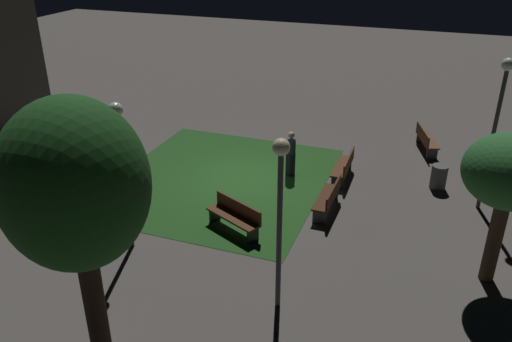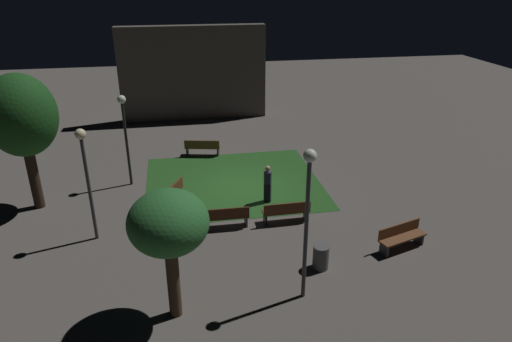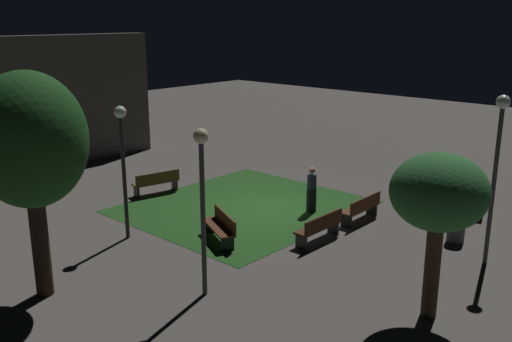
% 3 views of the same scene
% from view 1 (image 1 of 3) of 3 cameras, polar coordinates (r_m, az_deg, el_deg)
% --- Properties ---
extents(ground_plane, '(60.00, 60.00, 0.00)m').
position_cam_1_polar(ground_plane, '(17.79, -1.53, -0.82)').
color(ground_plane, '#56514C').
extents(grass_lawn, '(7.75, 6.92, 0.01)m').
position_cam_1_polar(grass_lawn, '(17.74, -3.94, -0.92)').
color(grass_lawn, '#23511E').
rests_on(grass_lawn, ground).
extents(bench_path_side, '(1.81, 0.50, 0.88)m').
position_cam_1_polar(bench_path_side, '(15.73, 8.03, -2.87)').
color(bench_path_side, '#422314').
rests_on(bench_path_side, ground).
extents(bench_front_right, '(1.81, 0.51, 0.88)m').
position_cam_1_polar(bench_front_right, '(17.80, 9.72, 0.54)').
color(bench_front_right, '#512D19').
rests_on(bench_front_right, ground).
extents(bench_back_row, '(1.86, 0.86, 0.88)m').
position_cam_1_polar(bench_back_row, '(18.31, -15.53, 0.67)').
color(bench_back_row, brown).
rests_on(bench_back_row, ground).
extents(bench_lawn_edge, '(1.21, 1.83, 0.88)m').
position_cam_1_polar(bench_lawn_edge, '(14.67, -2.33, -4.89)').
color(bench_lawn_edge, '#512D19').
rests_on(bench_lawn_edge, ground).
extents(bench_near_trees, '(1.86, 0.99, 0.88)m').
position_cam_1_polar(bench_near_trees, '(20.79, 18.18, 3.35)').
color(bench_near_trees, brown).
rests_on(bench_near_trees, ground).
extents(tree_back_right, '(2.11, 2.11, 3.79)m').
position_cam_1_polar(tree_back_right, '(12.86, 26.19, -0.29)').
color(tree_back_right, '#423021').
rests_on(tree_back_right, ground).
extents(tree_tall_center, '(2.65, 2.65, 5.44)m').
position_cam_1_polar(tree_tall_center, '(9.49, -19.35, -1.74)').
color(tree_tall_center, '#2D2116').
rests_on(tree_tall_center, ground).
extents(lamp_post_near_wall, '(0.36, 0.36, 4.08)m').
position_cam_1_polar(lamp_post_near_wall, '(13.28, -14.69, 2.12)').
color(lamp_post_near_wall, black).
rests_on(lamp_post_near_wall, ground).
extents(lamp_post_plaza_west, '(0.36, 0.36, 4.13)m').
position_cam_1_polar(lamp_post_plaza_west, '(10.69, 2.67, -2.81)').
color(lamp_post_plaza_west, '#333338').
rests_on(lamp_post_plaza_west, ground).
extents(lamp_post_path_center, '(0.36, 0.36, 4.65)m').
position_cam_1_polar(lamp_post_path_center, '(16.21, 25.14, 6.04)').
color(lamp_post_path_center, '#333338').
rests_on(lamp_post_path_center, ground).
extents(trash_bin, '(0.52, 0.52, 0.81)m').
position_cam_1_polar(trash_bin, '(17.99, 19.48, -0.63)').
color(trash_bin, '#4C4C4C').
rests_on(trash_bin, ground).
extents(pedestrian, '(0.34, 0.32, 1.61)m').
position_cam_1_polar(pedestrian, '(17.69, 3.85, 2.03)').
color(pedestrian, black).
rests_on(pedestrian, ground).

